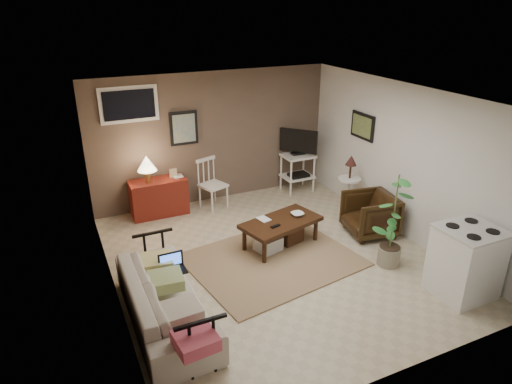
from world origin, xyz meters
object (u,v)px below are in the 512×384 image
spindle_chair (212,185)px  potted_plant (394,218)px  sofa (164,293)px  tv_stand (298,159)px  coffee_table (280,231)px  red_console (158,194)px  stove (466,262)px  side_table (350,177)px  armchair (370,213)px

spindle_chair → potted_plant: size_ratio=0.65×
sofa → potted_plant: potted_plant is taller
tv_stand → coffee_table: bearing=-126.3°
tv_stand → spindle_chair: bearing=-178.7°
coffee_table → potted_plant: 1.70m
red_console → spindle_chair: size_ratio=1.23×
coffee_table → spindle_chair: spindle_chair is taller
spindle_chair → stove: size_ratio=0.96×
sofa → side_table: size_ratio=1.92×
tv_stand → red_console: bearing=178.5°
coffee_table → tv_stand: (1.35, 1.84, 0.40)m
coffee_table → armchair: armchair is taller
sofa → red_console: red_console is taller
red_console → side_table: (3.11, -1.32, 0.27)m
spindle_chair → potted_plant: (1.62, -2.93, 0.32)m
spindle_chair → armchair: (1.95, -2.05, -0.05)m
coffee_table → red_console: 2.39m
spindle_chair → stove: 4.37m
spindle_chair → side_table: bearing=-29.4°
red_console → spindle_chair: red_console is taller
spindle_chair → side_table: side_table is taller
armchair → red_console: bearing=-117.1°
spindle_chair → potted_plant: bearing=-61.1°
coffee_table → side_table: (1.68, 0.60, 0.40)m
stove → tv_stand: bearing=93.1°
sofa → tv_stand: size_ratio=1.64×
red_console → side_table: red_console is taller
side_table → potted_plant: (-0.51, -1.73, 0.09)m
side_table → red_console: bearing=157.1°
spindle_chair → potted_plant: potted_plant is taller
sofa → red_console: 2.99m
potted_plant → armchair: bearing=69.4°
spindle_chair → armchair: spindle_chair is taller
sofa → side_table: side_table is taller
armchair → side_table: bearing=177.2°
coffee_table → stove: stove is taller
sofa → spindle_chair: bearing=-29.9°
side_table → potted_plant: potted_plant is taller
red_console → potted_plant: 4.02m
sofa → tv_stand: (3.41, 2.85, 0.26)m
sofa → armchair: bearing=-77.9°
red_console → tv_stand: bearing=-1.5°
sofa → armchair: (3.56, 0.76, -0.02)m
tv_stand → armchair: tv_stand is taller
side_table → stove: size_ratio=1.12×
coffee_table → sofa: size_ratio=0.65×
tv_stand → stove: size_ratio=1.32×
coffee_table → tv_stand: size_ratio=1.07×
side_table → armchair: bearing=-102.1°
coffee_table → spindle_chair: bearing=103.9°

